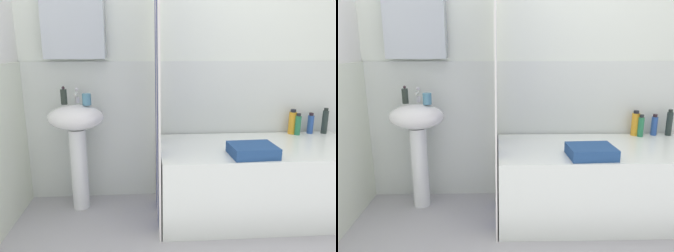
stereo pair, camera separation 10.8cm
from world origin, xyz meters
The scene contains 12 objects.
wall_back_tiled centered at (-0.06, 1.26, 1.14)m, with size 3.60×0.18×2.40m.
sink centered at (-1.07, 1.03, 0.64)m, with size 0.44×0.34×0.87m.
faucet centered at (-1.07, 1.11, 0.94)m, with size 0.03×0.12×0.12m.
soap_dispenser centered at (-1.16, 1.07, 0.94)m, with size 0.05×0.05×0.14m.
toothbrush_cup centered at (-0.98, 1.02, 0.92)m, with size 0.07×0.07×0.09m, color teal.
bathtub centered at (0.37, 0.84, 0.28)m, with size 1.58×0.76×0.57m, color white.
shower_curtain centered at (-0.43, 0.84, 1.00)m, with size 0.01×0.76×2.00m.
lotion_bottle centered at (1.06, 1.16, 0.68)m, with size 0.05×0.05×0.23m.
body_wash_bottle centered at (0.94, 1.17, 0.66)m, with size 0.05×0.05×0.19m.
conditioner_bottle centered at (0.80, 1.12, 0.66)m, with size 0.05×0.05×0.19m.
shampoo_bottle centered at (0.77, 1.17, 0.67)m, with size 0.07×0.07×0.22m.
towel_folded centered at (0.23, 0.61, 0.61)m, with size 0.32×0.26×0.08m, color navy.
Camera 2 is at (-0.42, -1.56, 1.33)m, focal length 35.07 mm.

